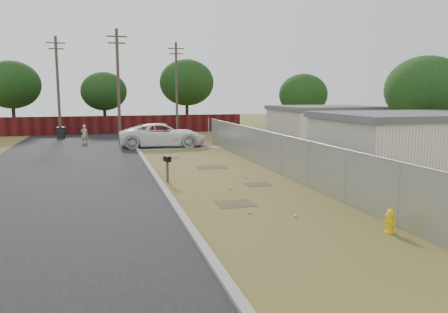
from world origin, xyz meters
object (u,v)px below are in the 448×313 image
object	(u,v)px
fire_hydrant	(390,221)
trash_bin	(61,133)
pickup_truck	(163,135)
mailbox	(167,161)
pedestrian	(84,134)

from	to	relation	value
fire_hydrant	trash_bin	size ratio (longest dim) A/B	0.73
pickup_truck	trash_bin	world-z (taller)	pickup_truck
mailbox	trash_bin	distance (m)	22.92
pickup_truck	pedestrian	xyz separation A→B (m)	(-5.78, 3.93, -0.14)
mailbox	trash_bin	xyz separation A→B (m)	(-6.33, 22.03, -0.45)
fire_hydrant	mailbox	size ratio (longest dim) A/B	0.61
mailbox	pickup_truck	world-z (taller)	pickup_truck
mailbox	pickup_truck	distance (m)	13.34
mailbox	pickup_truck	bearing A→B (deg)	83.02
fire_hydrant	mailbox	bearing A→B (deg)	119.48
fire_hydrant	trash_bin	bearing A→B (deg)	110.22
pickup_truck	pedestrian	size ratio (longest dim) A/B	4.28
mailbox	pedestrian	distance (m)	17.67
mailbox	fire_hydrant	bearing A→B (deg)	-60.52
pickup_truck	pedestrian	bearing A→B (deg)	60.50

